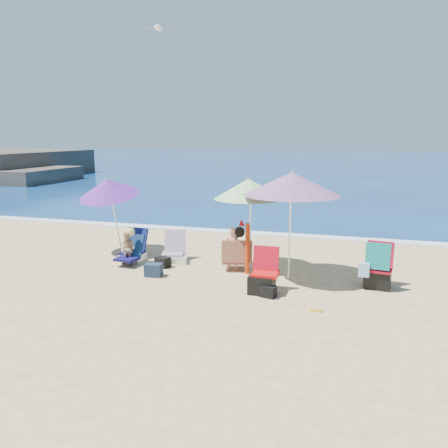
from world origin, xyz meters
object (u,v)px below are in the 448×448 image
(chair_navy, at_px, (134,252))
(chair_rainbow, at_px, (175,253))
(furled_umbrella, at_px, (246,244))
(person_center, at_px, (235,249))
(umbrella_blue, at_px, (108,187))
(umbrella_striped, at_px, (249,189))
(person_left, at_px, (129,248))
(seagull, at_px, (158,28))
(camp_chair_right, at_px, (377,271))
(umbrella_turquoise, at_px, (292,184))
(camp_chair_left, at_px, (263,279))

(chair_navy, xyz_separation_m, chair_rainbow, (1.06, 0.14, -0.00))
(furled_umbrella, distance_m, person_center, 0.42)
(umbrella_blue, xyz_separation_m, person_center, (3.55, -0.61, -1.25))
(umbrella_striped, height_order, person_left, umbrella_striped)
(seagull, bearing_deg, umbrella_blue, -171.88)
(umbrella_striped, distance_m, umbrella_blue, 3.83)
(umbrella_striped, height_order, person_center, umbrella_striped)
(camp_chair_right, distance_m, person_left, 5.65)
(furled_umbrella, bearing_deg, person_left, -177.88)
(furled_umbrella, bearing_deg, person_center, 150.02)
(umbrella_turquoise, relative_size, person_center, 2.44)
(chair_navy, bearing_deg, umbrella_striped, 1.54)
(camp_chair_left, relative_size, seagull, 1.30)
(umbrella_striped, bearing_deg, umbrella_blue, 174.86)
(umbrella_turquoise, xyz_separation_m, person_left, (-3.84, -0.04, -1.65))
(umbrella_striped, bearing_deg, chair_rainbow, 178.15)
(umbrella_turquoise, xyz_separation_m, furled_umbrella, (-0.98, 0.06, -1.37))
(chair_rainbow, distance_m, person_left, 1.14)
(person_center, xyz_separation_m, person_left, (-2.55, -0.29, -0.08))
(umbrella_blue, height_order, seagull, seagull)
(camp_chair_left, xyz_separation_m, person_center, (-0.92, 1.28, 0.23))
(furled_umbrella, xyz_separation_m, person_center, (-0.32, 0.18, -0.20))
(camp_chair_left, xyz_separation_m, seagull, (-3.04, 2.09, 5.29))
(chair_navy, bearing_deg, chair_rainbow, 7.48)
(umbrella_blue, distance_m, furled_umbrella, 4.09)
(seagull, bearing_deg, furled_umbrella, -22.27)
(person_left, bearing_deg, camp_chair_right, -0.60)
(umbrella_turquoise, relative_size, seagull, 3.62)
(person_left, bearing_deg, umbrella_blue, 138.30)
(umbrella_turquoise, distance_m, person_left, 4.19)
(furled_umbrella, relative_size, camp_chair_right, 1.30)
(umbrella_striped, bearing_deg, person_center, -134.26)
(umbrella_turquoise, distance_m, seagull, 5.00)
(umbrella_turquoise, height_order, person_center, umbrella_turquoise)
(furled_umbrella, bearing_deg, chair_rainbow, 165.21)
(umbrella_blue, bearing_deg, person_left, -41.70)
(umbrella_turquoise, height_order, furled_umbrella, umbrella_turquoise)
(furled_umbrella, height_order, chair_rainbow, furled_umbrella)
(seagull, bearing_deg, camp_chair_left, -34.59)
(camp_chair_right, xyz_separation_m, person_left, (-5.65, 0.06, 0.06))
(camp_chair_right, height_order, person_left, camp_chair_right)
(camp_chair_right, height_order, seagull, seagull)
(person_center, relative_size, person_left, 1.13)
(umbrella_blue, xyz_separation_m, chair_navy, (0.89, -0.42, -1.54))
(chair_rainbow, xyz_separation_m, person_center, (1.61, -0.32, 0.30))
(person_center, bearing_deg, umbrella_blue, 170.30)
(umbrella_turquoise, bearing_deg, person_left, -179.36)
(camp_chair_right, bearing_deg, chair_navy, 174.70)
(camp_chair_left, xyz_separation_m, camp_chair_right, (2.18, 0.93, 0.08))
(chair_navy, bearing_deg, camp_chair_right, -5.30)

